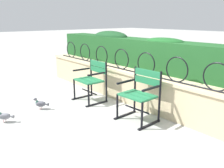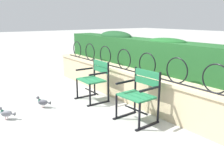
% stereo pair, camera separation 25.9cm
% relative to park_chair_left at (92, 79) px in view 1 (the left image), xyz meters
% --- Properties ---
extents(ground_plane, '(60.00, 60.00, 0.00)m').
position_rel_park_chair_left_xyz_m(ground_plane, '(0.82, -0.21, -0.45)').
color(ground_plane, '#ADADA8').
extents(stone_wall, '(6.27, 0.41, 0.65)m').
position_rel_park_chair_left_xyz_m(stone_wall, '(0.82, 0.56, -0.12)').
color(stone_wall, '#C6B289').
rests_on(stone_wall, ground).
extents(iron_arch_fence, '(5.75, 0.02, 0.42)m').
position_rel_park_chair_left_xyz_m(iron_arch_fence, '(0.70, 0.48, 0.39)').
color(iron_arch_fence, black).
rests_on(iron_arch_fence, stone_wall).
extents(hedge_row, '(6.14, 0.56, 0.72)m').
position_rel_park_chair_left_xyz_m(hedge_row, '(0.80, 1.01, 0.52)').
color(hedge_row, '#1E5123').
rests_on(hedge_row, stone_wall).
extents(park_chair_left, '(0.59, 0.53, 0.82)m').
position_rel_park_chair_left_xyz_m(park_chair_left, '(0.00, 0.00, 0.00)').
color(park_chair_left, '#237547').
rests_on(park_chair_left, ground).
extents(park_chair_right, '(0.60, 0.54, 0.85)m').
position_rel_park_chair_left_xyz_m(park_chair_right, '(1.32, 0.05, 0.01)').
color(park_chair_right, '#237547').
rests_on(park_chair_right, ground).
extents(pigeon_near_chairs, '(0.23, 0.23, 0.22)m').
position_rel_park_chair_left_xyz_m(pigeon_near_chairs, '(-0.19, -1.04, -0.34)').
color(pigeon_near_chairs, '#5B5B66').
rests_on(pigeon_near_chairs, ground).
extents(pigeon_far_side, '(0.22, 0.25, 0.22)m').
position_rel_park_chair_left_xyz_m(pigeon_far_side, '(-0.02, -1.74, -0.34)').
color(pigeon_far_side, gray).
rests_on(pigeon_far_side, ground).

